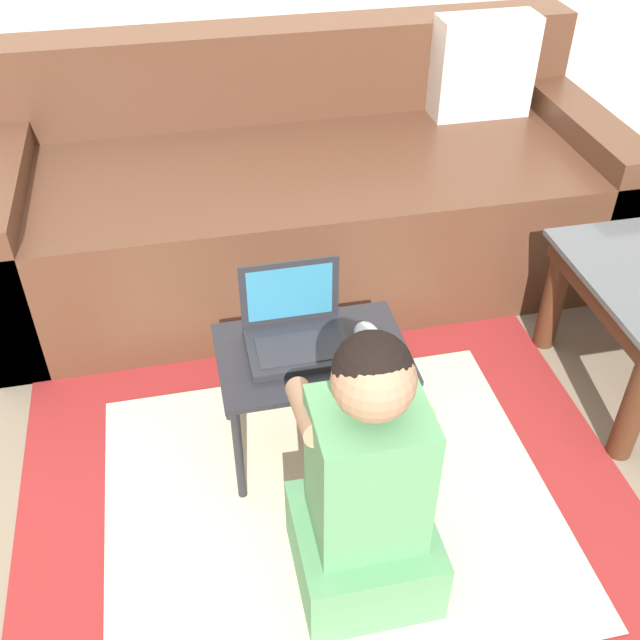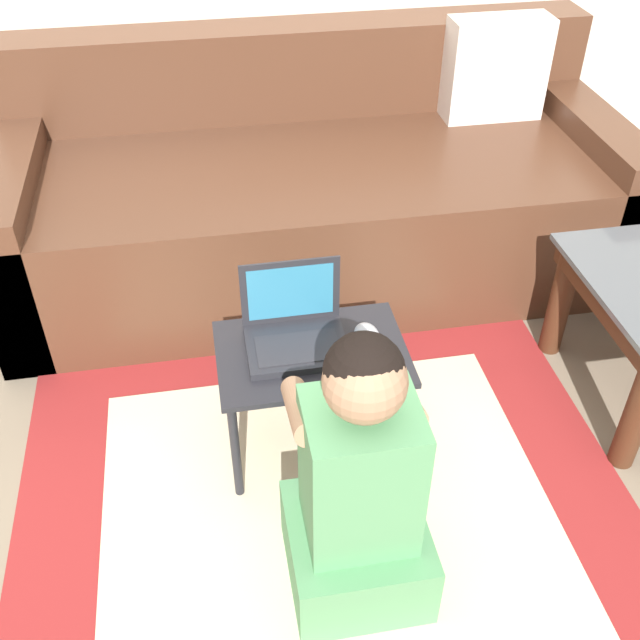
% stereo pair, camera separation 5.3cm
% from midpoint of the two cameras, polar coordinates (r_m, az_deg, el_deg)
% --- Properties ---
extents(ground_plane, '(16.00, 16.00, 0.00)m').
position_cam_midpoint_polar(ground_plane, '(2.07, 2.88, -13.26)').
color(ground_plane, '#7F705B').
extents(area_rug, '(1.62, 1.39, 0.01)m').
position_cam_midpoint_polar(area_rug, '(2.04, 1.26, -13.81)').
color(area_rug, maroon).
rests_on(area_rug, ground_plane).
extents(couch, '(2.16, 0.94, 0.82)m').
position_cam_midpoint_polar(couch, '(2.76, 0.24, 9.77)').
color(couch, '#4C2D1E').
rests_on(couch, ground_plane).
extents(laptop_desk, '(0.49, 0.34, 0.35)m').
position_cam_midpoint_polar(laptop_desk, '(1.97, 0.15, -3.46)').
color(laptop_desk, black).
rests_on(laptop_desk, ground_plane).
extents(laptop, '(0.26, 0.20, 0.21)m').
position_cam_midpoint_polar(laptop, '(1.93, -1.10, -0.99)').
color(laptop, '#232328').
rests_on(laptop, laptop_desk).
extents(computer_mouse, '(0.07, 0.10, 0.04)m').
position_cam_midpoint_polar(computer_mouse, '(1.95, 4.38, -1.24)').
color(computer_mouse, '#B2B7C1').
rests_on(computer_mouse, laptop_desk).
extents(person_seated, '(0.32, 0.38, 0.74)m').
position_cam_midpoint_polar(person_seated, '(1.67, 3.91, -12.90)').
color(person_seated, '#518E5B').
rests_on(person_seated, ground_plane).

